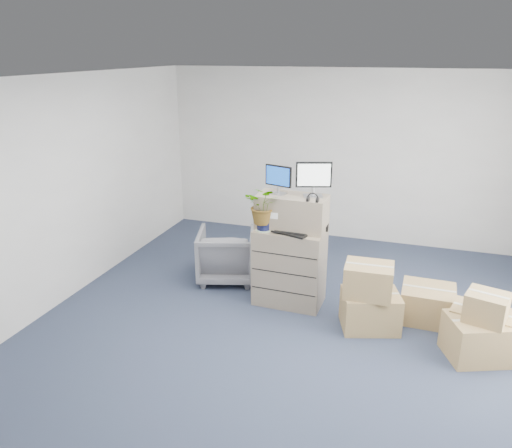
% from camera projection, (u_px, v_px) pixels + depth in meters
% --- Properties ---
extents(ground, '(7.00, 7.00, 0.00)m').
position_uv_depth(ground, '(288.00, 343.00, 5.50)').
color(ground, '#222C3D').
rests_on(ground, ground).
extents(wall_back, '(6.00, 0.02, 2.80)m').
position_uv_depth(wall_back, '(345.00, 157.00, 8.18)').
color(wall_back, beige).
rests_on(wall_back, ground).
extents(filing_cabinet_lower, '(0.86, 0.54, 0.98)m').
position_uv_depth(filing_cabinet_lower, '(290.00, 266.00, 6.25)').
color(filing_cabinet_lower, gray).
rests_on(filing_cabinet_lower, ground).
extents(filing_cabinet_upper, '(0.86, 0.45, 0.42)m').
position_uv_depth(filing_cabinet_upper, '(292.00, 212.00, 6.06)').
color(filing_cabinet_upper, gray).
rests_on(filing_cabinet_upper, filing_cabinet_lower).
extents(monitor_left, '(0.35, 0.18, 0.35)m').
position_uv_depth(monitor_left, '(278.00, 178.00, 5.99)').
color(monitor_left, '#99999E').
rests_on(monitor_left, filing_cabinet_upper).
extents(monitor_right, '(0.41, 0.22, 0.42)m').
position_uv_depth(monitor_right, '(314.00, 177.00, 5.86)').
color(monitor_right, '#99999E').
rests_on(monitor_right, filing_cabinet_upper).
extents(headphones, '(0.14, 0.02, 0.14)m').
position_uv_depth(headphones, '(313.00, 198.00, 5.74)').
color(headphones, black).
rests_on(headphones, filing_cabinet_upper).
extents(keyboard, '(0.47, 0.30, 0.02)m').
position_uv_depth(keyboard, '(290.00, 233.00, 5.95)').
color(keyboard, black).
rests_on(keyboard, filing_cabinet_lower).
extents(mouse, '(0.09, 0.06, 0.03)m').
position_uv_depth(mouse, '(314.00, 236.00, 5.85)').
color(mouse, silver).
rests_on(mouse, filing_cabinet_lower).
extents(water_bottle, '(0.06, 0.06, 0.22)m').
position_uv_depth(water_bottle, '(298.00, 221.00, 6.04)').
color(water_bottle, '#94989C').
rests_on(water_bottle, filing_cabinet_lower).
extents(phone_dock, '(0.05, 0.04, 0.12)m').
position_uv_depth(phone_dock, '(289.00, 225.00, 6.14)').
color(phone_dock, silver).
rests_on(phone_dock, filing_cabinet_lower).
extents(external_drive, '(0.21, 0.17, 0.06)m').
position_uv_depth(external_drive, '(320.00, 227.00, 6.09)').
color(external_drive, black).
rests_on(external_drive, filing_cabinet_lower).
extents(tissue_box, '(0.21, 0.12, 0.08)m').
position_uv_depth(tissue_box, '(317.00, 222.00, 6.07)').
color(tissue_box, '#3E78D4').
rests_on(tissue_box, external_drive).
extents(potted_plant, '(0.48, 0.52, 0.45)m').
position_uv_depth(potted_plant, '(264.00, 210.00, 5.98)').
color(potted_plant, '#A5C09A').
rests_on(potted_plant, filing_cabinet_lower).
extents(office_chair, '(0.95, 0.91, 0.79)m').
position_uv_depth(office_chair, '(227.00, 253.00, 6.92)').
color(office_chair, slate).
rests_on(office_chair, ground).
extents(cardboard_boxes, '(1.92, 1.29, 0.81)m').
position_uv_depth(cardboard_boxes, '(430.00, 314.00, 5.53)').
color(cardboard_boxes, '#9E804C').
rests_on(cardboard_boxes, ground).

